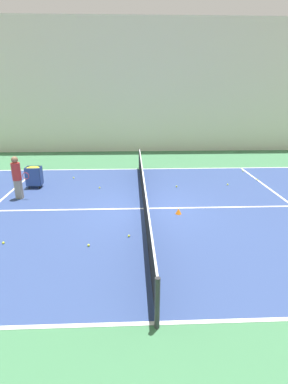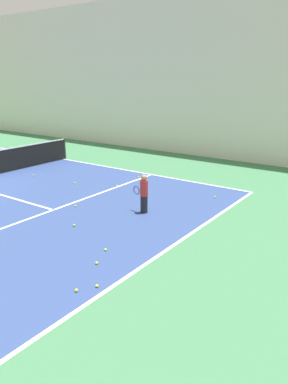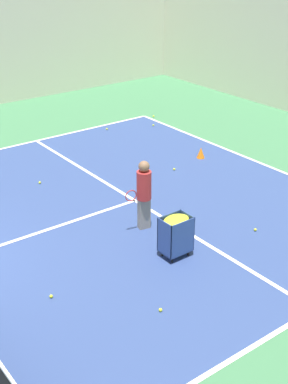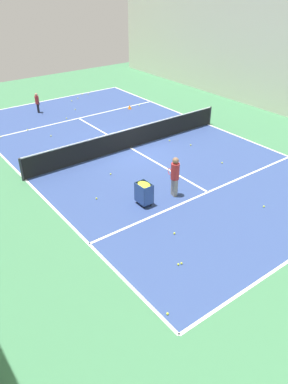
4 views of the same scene
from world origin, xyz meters
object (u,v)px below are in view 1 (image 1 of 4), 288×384
training_cone_1 (179,211)px  tennis_net (144,194)px  coach_at_net (17,175)px  ball_cart (34,173)px

training_cone_1 → tennis_net: bearing=65.5°
tennis_net → coach_at_net: (1.30, 4.96, 0.43)m
tennis_net → training_cone_1: (-0.54, -1.20, -0.46)m
tennis_net → coach_at_net: coach_at_net is taller
coach_at_net → training_cone_1: (-1.84, -6.16, -0.88)m
coach_at_net → training_cone_1: coach_at_net is taller
coach_at_net → ball_cart: bearing=93.9°
coach_at_net → ball_cart: (1.40, -0.20, -0.31)m
ball_cart → training_cone_1: size_ratio=4.48×
tennis_net → ball_cart: (2.70, 4.76, 0.11)m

